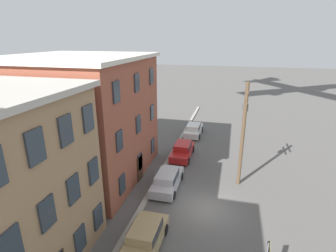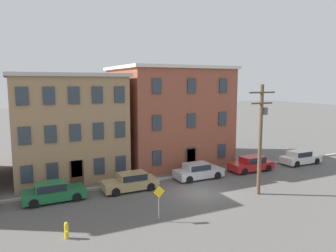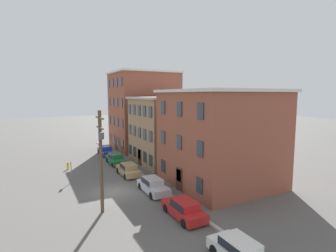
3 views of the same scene
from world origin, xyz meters
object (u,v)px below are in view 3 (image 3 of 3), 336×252
at_px(car_silver, 153,185).
at_px(car_white, 241,252).
at_px(car_green, 116,158).
at_px(fire_hydrant, 68,166).
at_px(car_blue, 106,150).
at_px(utility_pole, 101,156).
at_px(car_red, 184,208).
at_px(car_tan, 128,169).
at_px(caution_sign, 71,169).

relative_size(car_silver, car_white, 1.00).
distance_m(car_green, car_silver, 12.40).
xyz_separation_m(car_green, fire_hydrant, (-0.07, -6.38, -0.27)).
distance_m(car_blue, utility_pole, 21.74).
xyz_separation_m(car_red, fire_hydrant, (-18.54, -6.52, -0.27)).
height_order(car_white, fire_hydrant, car_white).
height_order(car_green, car_tan, same).
distance_m(caution_sign, fire_hydrant, 5.63).
relative_size(car_white, fire_hydrant, 4.58).
bearing_deg(car_silver, caution_sign, -135.55).
bearing_deg(fire_hydrant, car_green, 89.41).
bearing_deg(utility_pole, fire_hydrant, -176.05).
bearing_deg(car_green, car_red, 0.44).
bearing_deg(car_white, utility_pole, -152.52).
relative_size(car_red, fire_hydrant, 4.58).
bearing_deg(car_white, car_blue, 179.78).
height_order(car_silver, fire_hydrant, car_silver).
bearing_deg(car_green, caution_sign, -50.59).
distance_m(car_blue, fire_hydrant, 8.90).
bearing_deg(caution_sign, car_green, 129.41).
height_order(car_blue, car_tan, same).
xyz_separation_m(car_tan, car_silver, (6.49, 0.34, 0.00)).
relative_size(car_blue, car_red, 1.00).
relative_size(car_green, car_silver, 1.00).
bearing_deg(car_silver, car_tan, -177.00).
xyz_separation_m(car_blue, car_white, (31.04, -0.12, 0.00)).
height_order(car_green, car_white, same).
height_order(car_red, utility_pole, utility_pole).
height_order(car_tan, caution_sign, caution_sign).
bearing_deg(car_silver, fire_hydrant, -152.24).
height_order(car_blue, fire_hydrant, car_blue).
relative_size(car_green, car_white, 1.00).
bearing_deg(car_tan, car_green, 178.43).
height_order(car_silver, car_white, same).
bearing_deg(car_white, car_tan, -179.40).
xyz_separation_m(car_blue, utility_pole, (20.64, -5.53, 4.01)).
bearing_deg(utility_pole, car_tan, 148.86).
xyz_separation_m(car_silver, utility_pole, (2.14, -5.55, 4.01)).
bearing_deg(car_silver, car_blue, -179.92).
height_order(car_tan, car_white, same).
height_order(caution_sign, fire_hydrant, caution_sign).
bearing_deg(caution_sign, car_tan, 85.94).
bearing_deg(car_white, car_red, 179.06).
bearing_deg(fire_hydrant, utility_pole, 3.95).
bearing_deg(car_tan, utility_pole, -31.14).
distance_m(car_blue, car_silver, 18.50).
bearing_deg(car_green, car_silver, 0.82).
bearing_deg(utility_pole, car_blue, 165.01).
bearing_deg(car_tan, caution_sign, -94.06).
height_order(car_blue, car_silver, same).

